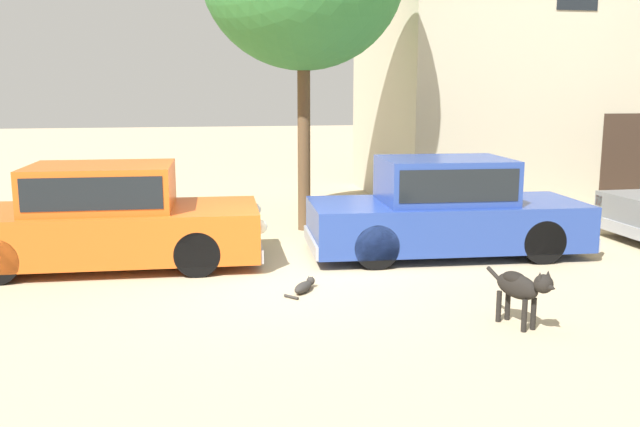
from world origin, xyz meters
TOP-DOWN VIEW (x-y plane):
  - ground_plane at (0.00, 0.00)m, footprint 80.00×80.00m
  - parked_sedan_nearest at (-2.53, 1.38)m, footprint 4.67×2.00m
  - parked_sedan_second at (2.68, 1.11)m, footprint 4.52×1.97m
  - apartment_block at (9.88, 6.76)m, footprint 13.41×5.32m
  - stray_dog_spotted at (2.26, -2.29)m, footprint 0.41×0.97m
  - stray_cat at (0.14, -0.50)m, footprint 0.47×0.59m

SIDE VIEW (x-z plane):
  - ground_plane at x=0.00m, z-range 0.00..0.00m
  - stray_cat at x=0.14m, z-range -0.01..0.15m
  - stray_dog_spotted at x=2.26m, z-range 0.11..0.83m
  - parked_sedan_nearest at x=-2.53m, z-range -0.01..1.50m
  - parked_sedan_second at x=2.68m, z-range -0.02..1.52m
  - apartment_block at x=9.88m, z-range 0.00..7.00m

